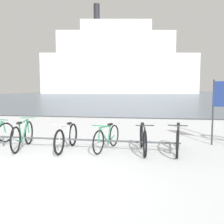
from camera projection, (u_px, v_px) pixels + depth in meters
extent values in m
cube|color=slate|center=(142.00, 94.00, 68.48)|extent=(80.00, 110.00, 0.08)
cube|color=#47474C|center=(108.00, 118.00, 14.39)|extent=(80.00, 0.50, 0.05)
cylinder|color=#4C5156|center=(82.00, 140.00, 6.88)|extent=(5.34, 0.15, 0.05)
cylinder|color=#4C5156|center=(3.00, 141.00, 7.31)|extent=(0.04, 0.04, 0.28)
cylinder|color=#4C5156|center=(170.00, 148.00, 6.47)|extent=(0.04, 0.04, 0.28)
torus|color=black|center=(6.00, 132.00, 7.82)|extent=(0.25, 0.61, 0.63)
cylinder|color=#2D8C60|center=(4.00, 127.00, 7.77)|extent=(0.07, 0.12, 0.37)
cylinder|color=#2D8C60|center=(3.00, 120.00, 7.71)|extent=(0.44, 0.17, 0.02)
torus|color=black|center=(29.00, 133.00, 7.55)|extent=(0.16, 0.71, 0.71)
torus|color=black|center=(16.00, 140.00, 6.49)|extent=(0.16, 0.71, 0.71)
cylinder|color=#2D8C60|center=(25.00, 130.00, 7.19)|extent=(0.13, 0.56, 0.60)
cylinder|color=#2D8C60|center=(21.00, 133.00, 6.85)|extent=(0.07, 0.20, 0.54)
cylinder|color=#2D8C60|center=(24.00, 122.00, 7.09)|extent=(0.15, 0.69, 0.09)
cylinder|color=#2D8C60|center=(19.00, 141.00, 6.72)|extent=(0.11, 0.46, 0.19)
cylinder|color=#2D8C60|center=(28.00, 126.00, 7.49)|extent=(0.05, 0.12, 0.42)
cube|color=black|center=(19.00, 123.00, 6.74)|extent=(0.11, 0.21, 0.05)
cylinder|color=#2D8C60|center=(27.00, 118.00, 7.42)|extent=(0.46, 0.10, 0.02)
torus|color=black|center=(59.00, 142.00, 6.33)|extent=(0.07, 0.67, 0.67)
torus|color=black|center=(73.00, 135.00, 7.36)|extent=(0.07, 0.67, 0.67)
cylinder|color=silver|center=(64.00, 135.00, 6.65)|extent=(0.05, 0.55, 0.56)
cylinder|color=silver|center=(69.00, 134.00, 6.99)|extent=(0.04, 0.19, 0.50)
cylinder|color=silver|center=(65.00, 126.00, 6.70)|extent=(0.05, 0.69, 0.08)
cylinder|color=silver|center=(70.00, 139.00, 7.14)|extent=(0.05, 0.46, 0.18)
cylinder|color=silver|center=(60.00, 134.00, 6.35)|extent=(0.04, 0.11, 0.39)
cube|color=black|center=(69.00, 123.00, 7.04)|extent=(0.09, 0.20, 0.05)
cylinder|color=silver|center=(60.00, 125.00, 6.36)|extent=(0.46, 0.04, 0.02)
torus|color=black|center=(98.00, 142.00, 6.38)|extent=(0.20, 0.62, 0.63)
torus|color=black|center=(114.00, 135.00, 7.31)|extent=(0.20, 0.62, 0.63)
cylinder|color=#2D8C60|center=(104.00, 136.00, 6.67)|extent=(0.17, 0.53, 0.54)
cylinder|color=#2D8C60|center=(109.00, 134.00, 6.98)|extent=(0.08, 0.19, 0.48)
cylinder|color=#2D8C60|center=(105.00, 127.00, 6.72)|extent=(0.21, 0.65, 0.08)
cylinder|color=#2D8C60|center=(111.00, 139.00, 7.12)|extent=(0.15, 0.44, 0.18)
cylinder|color=#2D8C60|center=(99.00, 135.00, 6.40)|extent=(0.06, 0.12, 0.38)
cube|color=black|center=(110.00, 124.00, 7.02)|extent=(0.13, 0.21, 0.05)
cylinder|color=#2D8C60|center=(100.00, 126.00, 6.41)|extent=(0.45, 0.14, 0.02)
torus|color=black|center=(145.00, 144.00, 6.10)|extent=(0.13, 0.68, 0.68)
torus|color=black|center=(141.00, 136.00, 7.13)|extent=(0.13, 0.68, 0.68)
cylinder|color=#1E2328|center=(144.00, 136.00, 6.42)|extent=(0.10, 0.54, 0.57)
cylinder|color=#1E2328|center=(143.00, 135.00, 6.76)|extent=(0.06, 0.19, 0.51)
cylinder|color=#1E2328|center=(144.00, 126.00, 6.47)|extent=(0.12, 0.67, 0.08)
cylinder|color=#1E2328|center=(142.00, 140.00, 6.92)|extent=(0.09, 0.45, 0.19)
cylinder|color=#1E2328|center=(145.00, 136.00, 6.12)|extent=(0.05, 0.12, 0.40)
cube|color=black|center=(142.00, 124.00, 6.81)|extent=(0.10, 0.21, 0.05)
cylinder|color=#1E2328|center=(145.00, 125.00, 6.13)|extent=(0.46, 0.08, 0.02)
torus|color=black|center=(177.00, 144.00, 6.03)|extent=(0.14, 0.70, 0.69)
torus|color=black|center=(178.00, 136.00, 7.04)|extent=(0.14, 0.70, 0.69)
cylinder|color=#1E2328|center=(178.00, 137.00, 6.34)|extent=(0.10, 0.55, 0.58)
cylinder|color=#1E2328|center=(178.00, 135.00, 6.67)|extent=(0.06, 0.20, 0.52)
cylinder|color=#1E2328|center=(178.00, 126.00, 6.40)|extent=(0.12, 0.69, 0.08)
cylinder|color=#1E2328|center=(178.00, 140.00, 6.83)|extent=(0.09, 0.46, 0.19)
cylinder|color=#1E2328|center=(178.00, 136.00, 6.05)|extent=(0.05, 0.12, 0.41)
cube|color=black|center=(178.00, 124.00, 6.72)|extent=(0.10, 0.21, 0.05)
cylinder|color=#1E2328|center=(178.00, 126.00, 6.06)|extent=(0.46, 0.08, 0.02)
cylinder|color=#33383D|center=(213.00, 112.00, 7.41)|extent=(0.05, 0.05, 1.96)
cube|color=navy|center=(223.00, 94.00, 7.27)|extent=(0.54, 0.16, 0.75)
cube|color=silver|center=(119.00, 74.00, 76.78)|extent=(47.46, 17.48, 11.83)
cube|color=white|center=(116.00, 44.00, 75.89)|extent=(35.76, 14.12, 6.51)
cube|color=white|center=(116.00, 28.00, 75.41)|extent=(21.76, 10.39, 3.31)
cylinder|color=#26262D|center=(97.00, 13.00, 74.97)|extent=(1.84, 1.84, 5.32)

